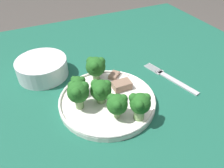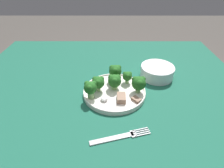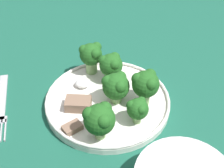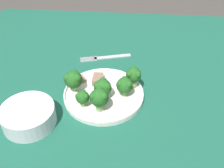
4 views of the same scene
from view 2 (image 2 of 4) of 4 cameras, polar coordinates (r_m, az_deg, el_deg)
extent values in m
cube|color=#195642|center=(0.65, -2.40, -5.70)|extent=(1.08, 1.14, 0.03)
cylinder|color=brown|center=(1.36, -23.30, -3.32)|extent=(0.06, 0.06, 0.70)
cylinder|color=brown|center=(1.34, 21.24, -3.41)|extent=(0.06, 0.06, 0.70)
cylinder|color=white|center=(0.65, 0.78, -2.71)|extent=(0.23, 0.23, 0.01)
torus|color=white|center=(0.65, 0.79, -2.09)|extent=(0.23, 0.23, 0.01)
cube|color=#B2B2B7|center=(0.51, -0.02, -17.40)|extent=(0.05, 0.13, 0.00)
cube|color=#B2B2B7|center=(0.53, 6.97, -15.86)|extent=(0.03, 0.02, 0.00)
cube|color=#B2B2B7|center=(0.53, 9.98, -16.04)|extent=(0.02, 0.05, 0.00)
cube|color=#B2B2B7|center=(0.53, 9.69, -15.50)|extent=(0.02, 0.05, 0.00)
cube|color=#B2B2B7|center=(0.54, 9.40, -14.96)|extent=(0.02, 0.05, 0.00)
cube|color=#B2B2B7|center=(0.54, 9.12, -14.44)|extent=(0.02, 0.05, 0.00)
cylinder|color=silver|center=(0.76, 14.48, 3.94)|extent=(0.14, 0.14, 0.05)
cylinder|color=white|center=(0.76, 14.44, 3.73)|extent=(0.11, 0.11, 0.04)
cylinder|color=#7FA866|center=(0.66, 0.82, -0.88)|extent=(0.02, 0.02, 0.02)
sphere|color=#215B1E|center=(0.64, 0.84, 0.99)|extent=(0.05, 0.05, 0.05)
sphere|color=#215B1E|center=(0.62, 0.86, 1.05)|extent=(0.02, 0.02, 0.02)
sphere|color=#215B1E|center=(0.64, 1.98, 2.18)|extent=(0.02, 0.02, 0.02)
sphere|color=#215B1E|center=(0.64, -0.31, 2.17)|extent=(0.02, 0.02, 0.02)
cylinder|color=#7FA866|center=(0.70, 1.05, 2.03)|extent=(0.02, 0.02, 0.03)
sphere|color=#215B1E|center=(0.68, 1.08, 4.23)|extent=(0.05, 0.05, 0.05)
sphere|color=#215B1E|center=(0.66, 1.10, 4.38)|extent=(0.02, 0.02, 0.02)
sphere|color=#215B1E|center=(0.68, 2.14, 5.34)|extent=(0.02, 0.02, 0.02)
sphere|color=#215B1E|center=(0.68, 0.00, 5.33)|extent=(0.02, 0.02, 0.02)
cylinder|color=#7FA866|center=(0.65, -4.40, -1.41)|extent=(0.01, 0.01, 0.02)
sphere|color=#215B1E|center=(0.63, -4.51, 0.49)|extent=(0.05, 0.05, 0.05)
sphere|color=#215B1E|center=(0.62, -4.64, 0.54)|extent=(0.02, 0.02, 0.02)
sphere|color=#215B1E|center=(0.63, -3.45, 1.61)|extent=(0.02, 0.02, 0.02)
sphere|color=#215B1E|center=(0.63, -5.58, 1.60)|extent=(0.02, 0.02, 0.02)
cylinder|color=#7FA866|center=(0.69, 4.94, 1.03)|extent=(0.01, 0.01, 0.02)
sphere|color=#215B1E|center=(0.68, 5.03, 2.54)|extent=(0.04, 0.04, 0.04)
sphere|color=#215B1E|center=(0.66, 5.13, 2.61)|extent=(0.02, 0.02, 0.02)
sphere|color=#215B1E|center=(0.68, 5.84, 3.38)|extent=(0.02, 0.02, 0.02)
sphere|color=#215B1E|center=(0.68, 4.22, 3.38)|extent=(0.02, 0.02, 0.02)
cylinder|color=#7FA866|center=(0.65, 8.51, -1.87)|extent=(0.02, 0.02, 0.02)
sphere|color=#215B1E|center=(0.63, 8.74, 0.22)|extent=(0.05, 0.05, 0.05)
sphere|color=#215B1E|center=(0.61, 9.01, 0.26)|extent=(0.02, 0.02, 0.02)
sphere|color=#215B1E|center=(0.63, 9.93, 1.48)|extent=(0.02, 0.02, 0.02)
sphere|color=#215B1E|center=(0.63, 7.53, 1.48)|extent=(0.02, 0.02, 0.02)
cylinder|color=#7FA866|center=(0.62, -6.88, -3.46)|extent=(0.02, 0.02, 0.03)
sphere|color=#215B1E|center=(0.60, -7.08, -1.26)|extent=(0.04, 0.04, 0.04)
sphere|color=#215B1E|center=(0.58, -7.28, -1.27)|extent=(0.02, 0.02, 0.02)
sphere|color=#215B1E|center=(0.60, -5.98, -0.10)|extent=(0.02, 0.02, 0.02)
sphere|color=#215B1E|center=(0.60, -8.19, -0.11)|extent=(0.02, 0.02, 0.02)
cube|color=#846651|center=(0.61, 7.95, -5.02)|extent=(0.04, 0.04, 0.01)
cube|color=#846651|center=(0.61, 3.06, -4.54)|extent=(0.05, 0.03, 0.02)
ellipsoid|color=white|center=(0.61, -2.51, -4.70)|extent=(0.03, 0.03, 0.02)
camera|label=1|loc=(0.75, -31.28, 28.00)|focal=35.00mm
camera|label=3|loc=(0.69, 44.01, 27.42)|focal=50.00mm
camera|label=4|loc=(1.08, -4.35, 41.18)|focal=42.00mm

